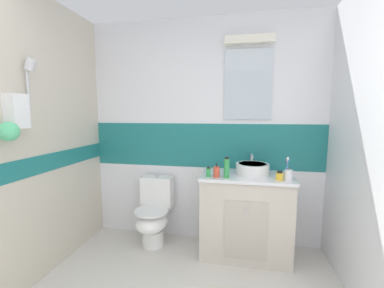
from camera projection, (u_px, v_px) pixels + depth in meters
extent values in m
cube|color=white|center=(204.00, 201.00, 2.93)|extent=(3.20, 0.10, 0.85)
cube|color=#1E7272|center=(204.00, 145.00, 2.85)|extent=(3.20, 0.10, 0.50)
cube|color=white|center=(204.00, 72.00, 2.75)|extent=(3.20, 0.10, 1.15)
cube|color=silver|center=(248.00, 85.00, 2.62)|extent=(0.50, 0.02, 0.73)
cube|color=white|center=(249.00, 40.00, 2.52)|extent=(0.50, 0.10, 0.08)
cube|color=beige|center=(4.00, 142.00, 1.87)|extent=(0.10, 3.48, 2.50)
cube|color=#1E7272|center=(13.00, 172.00, 1.89)|extent=(0.01, 3.48, 0.16)
cube|color=white|center=(17.00, 111.00, 1.86)|extent=(0.10, 0.14, 0.26)
cylinder|color=silver|center=(28.00, 88.00, 1.97)|extent=(0.02, 0.02, 0.37)
cylinder|color=silver|center=(30.00, 64.00, 1.94)|extent=(0.10, 0.07, 0.11)
sphere|color=#59CC8C|center=(9.00, 132.00, 1.75)|extent=(0.14, 0.14, 0.14)
cube|color=beige|center=(245.00, 216.00, 2.55)|extent=(0.88, 0.50, 0.82)
cube|color=white|center=(246.00, 176.00, 2.49)|extent=(0.90, 0.52, 0.03)
cube|color=#B6AD9F|center=(246.00, 231.00, 2.31)|extent=(0.40, 0.01, 0.57)
cylinder|color=silver|center=(246.00, 211.00, 2.27)|extent=(0.02, 0.02, 0.03)
cylinder|color=white|center=(252.00, 169.00, 2.52)|extent=(0.34, 0.34, 0.11)
cylinder|color=#B3B3B8|center=(252.00, 164.00, 2.51)|extent=(0.28, 0.28, 0.01)
cylinder|color=silver|center=(252.00, 162.00, 2.71)|extent=(0.03, 0.03, 0.17)
cylinder|color=silver|center=(252.00, 156.00, 2.60)|extent=(0.02, 0.15, 0.02)
cylinder|color=white|center=(153.00, 237.00, 2.75)|extent=(0.24, 0.24, 0.18)
ellipsoid|color=white|center=(151.00, 222.00, 2.69)|extent=(0.34, 0.42, 0.22)
cylinder|color=white|center=(151.00, 211.00, 2.67)|extent=(0.37, 0.37, 0.02)
cube|color=white|center=(157.00, 191.00, 2.86)|extent=(0.36, 0.17, 0.34)
cylinder|color=silver|center=(157.00, 176.00, 2.84)|extent=(0.04, 0.04, 0.02)
cylinder|color=white|center=(288.00, 175.00, 2.27)|extent=(0.07, 0.07, 0.10)
cylinder|color=#D83F4C|center=(288.00, 168.00, 2.28)|extent=(0.04, 0.03, 0.17)
cube|color=white|center=(288.00, 159.00, 2.27)|extent=(0.02, 0.02, 0.03)
cylinder|color=#338CD8|center=(287.00, 168.00, 2.27)|extent=(0.02, 0.04, 0.17)
cube|color=white|center=(288.00, 159.00, 2.26)|extent=(0.01, 0.02, 0.03)
cylinder|color=#D84C33|center=(217.00, 172.00, 2.39)|extent=(0.06, 0.06, 0.10)
cylinder|color=#262626|center=(217.00, 165.00, 2.38)|extent=(0.01, 0.01, 0.04)
cylinder|color=#262626|center=(217.00, 163.00, 2.37)|extent=(0.01, 0.02, 0.01)
cylinder|color=green|center=(227.00, 168.00, 2.36)|extent=(0.05, 0.05, 0.18)
cylinder|color=black|center=(227.00, 158.00, 2.35)|extent=(0.04, 0.04, 0.02)
cube|color=green|center=(208.00, 173.00, 2.40)|extent=(0.04, 0.03, 0.08)
cylinder|color=black|center=(208.00, 168.00, 2.40)|extent=(0.03, 0.03, 0.02)
cylinder|color=yellow|center=(280.00, 176.00, 2.29)|extent=(0.07, 0.07, 0.07)
cylinder|color=black|center=(280.00, 172.00, 2.29)|extent=(0.05, 0.05, 0.02)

